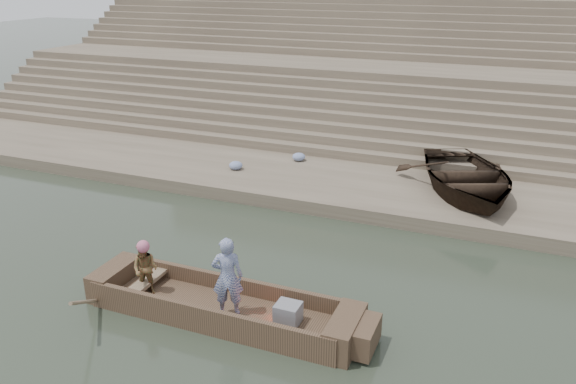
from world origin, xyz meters
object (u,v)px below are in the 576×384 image
Objects in this scene: rowing_man at (145,269)px; television at (288,313)px; beached_rowboat at (466,177)px; main_rowboat at (221,311)px; standing_man at (227,277)px.

television is at bearing -8.56° from rowing_man.
television is 8.14m from beached_rowboat.
television is 0.10× the size of beached_rowboat.
main_rowboat is 1.79m from rowing_man.
beached_rowboat is at bearing 44.86° from rowing_man.
rowing_man reaches higher than television.
beached_rowboat is (5.43, 7.88, 0.12)m from rowing_man.
rowing_man is 3.10m from television.
beached_rowboat is at bearing -136.90° from standing_man.
television is (1.16, 0.15, -0.61)m from standing_man.
rowing_man is at bearing -177.99° from television.
main_rowboat is at bearing -139.08° from beached_rowboat.
beached_rowboat is (2.36, 7.78, 0.48)m from television.
rowing_man is at bearing -176.26° from main_rowboat.
beached_rowboat reaches higher than rowing_man.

